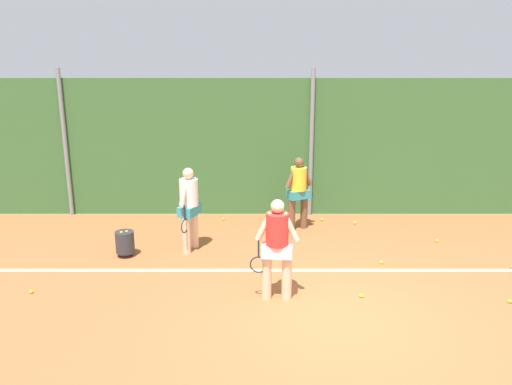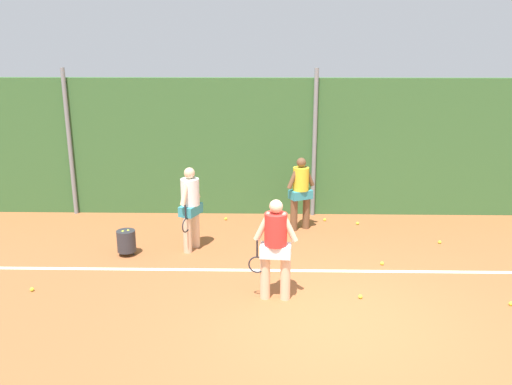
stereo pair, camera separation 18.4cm
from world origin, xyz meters
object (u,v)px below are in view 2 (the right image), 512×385
tennis_ball_12 (511,304)px  player_midcourt (190,204)px  tennis_ball_9 (360,297)px  tennis_ball_1 (32,289)px  tennis_ball_13 (226,219)px  player_foreground_near (275,244)px  ball_hopper (126,241)px  player_backcourt_far (301,190)px  tennis_ball_0 (358,223)px  tennis_ball_6 (440,242)px  tennis_ball_10 (284,250)px  tennis_ball_8 (325,220)px  tennis_ball_4 (382,263)px

tennis_ball_12 → player_midcourt: bearing=157.3°
tennis_ball_9 → player_midcourt: bearing=145.8°
tennis_ball_1 → tennis_ball_13: same height
player_foreground_near → ball_hopper: (-2.85, 1.75, -0.64)m
player_backcourt_far → tennis_ball_9: bearing=-103.9°
tennis_ball_9 → tennis_ball_13: bearing=122.6°
tennis_ball_0 → tennis_ball_6: size_ratio=1.00×
tennis_ball_9 → tennis_ball_10: same height
tennis_ball_8 → player_foreground_near: bearing=-107.4°
tennis_ball_10 → tennis_ball_6: bearing=8.8°
tennis_ball_6 → tennis_ball_1: bearing=-162.7°
tennis_ball_8 → tennis_ball_9: (0.17, -3.85, 0.00)m
tennis_ball_0 → tennis_ball_9: size_ratio=1.00×
player_foreground_near → tennis_ball_4: 2.59m
player_backcourt_far → tennis_ball_8: size_ratio=24.58×
player_backcourt_far → tennis_ball_0: 1.63m
player_midcourt → tennis_ball_1: player_midcourt is taller
player_backcourt_far → ball_hopper: player_backcourt_far is taller
player_midcourt → tennis_ball_9: 3.75m
tennis_ball_4 → tennis_ball_13: bearing=140.9°
ball_hopper → tennis_ball_8: (4.07, 2.12, -0.26)m
tennis_ball_6 → tennis_ball_9: (-2.05, -2.47, 0.00)m
tennis_ball_6 → tennis_ball_12: same height
player_backcourt_far → tennis_ball_12: player_backcourt_far is taller
ball_hopper → tennis_ball_10: bearing=4.4°
tennis_ball_6 → ball_hopper: bearing=-173.3°
player_backcourt_far → tennis_ball_10: (-0.40, -1.32, -0.88)m
player_midcourt → tennis_ball_13: 2.11m
tennis_ball_0 → tennis_ball_6: bearing=-37.3°
ball_hopper → tennis_ball_4: ball_hopper is taller
tennis_ball_1 → tennis_ball_6: 7.82m
player_midcourt → tennis_ball_8: 3.49m
player_backcourt_far → player_foreground_near: bearing=-127.6°
player_midcourt → tennis_ball_8: bearing=143.7°
tennis_ball_1 → tennis_ball_12: (7.73, -0.33, 0.00)m
player_backcourt_far → tennis_ball_12: size_ratio=24.58×
player_foreground_near → ball_hopper: bearing=-26.4°
player_foreground_near → tennis_ball_8: (1.21, 3.87, -0.90)m
tennis_ball_9 → tennis_ball_12: size_ratio=1.00×
tennis_ball_1 → tennis_ball_4: bearing=11.2°
tennis_ball_1 → player_foreground_near: bearing=-2.3°
tennis_ball_0 → tennis_ball_9: bearing=-98.8°
player_foreground_near → tennis_ball_9: player_foreground_near is taller
tennis_ball_0 → tennis_ball_1: bearing=-149.9°
player_foreground_near → tennis_ball_12: bearing=-177.6°
player_foreground_near → player_midcourt: player_midcourt is taller
tennis_ball_8 → tennis_ball_10: same height
tennis_ball_1 → tennis_ball_0: bearing=30.1°
tennis_ball_9 → tennis_ball_8: bearing=92.5°
tennis_ball_4 → tennis_ball_10: size_ratio=1.00×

